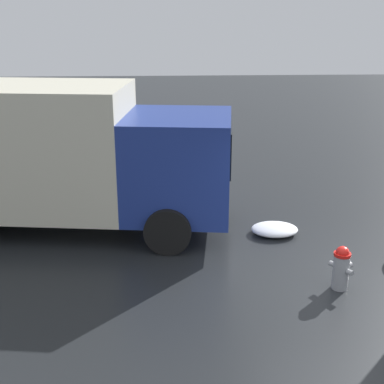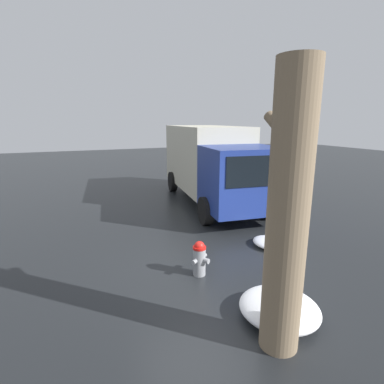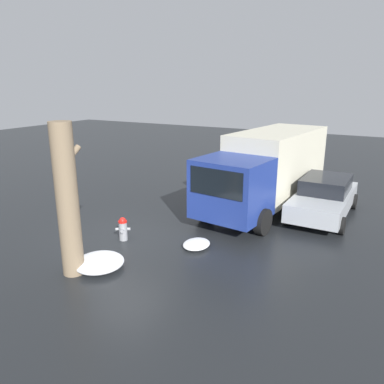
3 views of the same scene
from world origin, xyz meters
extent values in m
plane|color=black|center=(0.00, 0.00, 0.00)|extent=(60.00, 60.00, 0.00)
cylinder|color=gray|center=(0.00, 0.00, 0.30)|extent=(0.27, 0.27, 0.60)
cylinder|color=red|center=(0.00, 0.00, 0.62)|extent=(0.28, 0.28, 0.05)
sphere|color=red|center=(0.00, 0.00, 0.65)|extent=(0.23, 0.23, 0.23)
cylinder|color=gray|center=(-0.16, -0.10, 0.37)|extent=(0.14, 0.15, 0.11)
cylinder|color=gray|center=(0.10, -0.16, 0.37)|extent=(0.13, 0.13, 0.09)
cylinder|color=gray|center=(-0.10, 0.16, 0.37)|extent=(0.13, 0.13, 0.09)
cylinder|color=#7F6B51|center=(-2.34, -0.22, 1.99)|extent=(0.56, 0.56, 3.97)
cylinder|color=#7F6B51|center=(-2.08, -0.22, 3.10)|extent=(0.64, 0.16, 0.51)
cube|color=navy|center=(2.60, -2.63, 1.45)|extent=(2.34, 2.52, 1.99)
cube|color=black|center=(1.56, -2.50, 1.84)|extent=(0.27, 1.90, 0.88)
cube|color=beige|center=(6.23, -3.08, 1.73)|extent=(5.49, 2.91, 2.55)
cylinder|color=black|center=(2.56, -3.77, 0.45)|extent=(0.93, 0.39, 0.90)
cylinder|color=black|center=(2.84, -1.51, 0.45)|extent=(0.93, 0.39, 0.90)
cylinder|color=black|center=(7.39, -4.37, 0.45)|extent=(0.93, 0.39, 0.90)
cylinder|color=black|center=(7.67, -2.11, 0.45)|extent=(0.93, 0.39, 0.90)
cube|color=#ADB2B7|center=(5.37, -5.17, 0.61)|extent=(4.48, 1.90, 0.62)
cube|color=black|center=(5.59, -5.17, 1.20)|extent=(2.16, 1.64, 0.55)
cylinder|color=black|center=(3.84, -6.05, 0.30)|extent=(0.60, 0.21, 0.60)
cylinder|color=black|center=(3.87, -4.23, 0.30)|extent=(0.60, 0.21, 0.60)
cylinder|color=black|center=(6.86, -6.11, 0.30)|extent=(0.60, 0.21, 0.60)
cylinder|color=black|center=(6.90, -4.29, 0.30)|extent=(0.60, 0.21, 0.60)
ellipsoid|color=white|center=(0.63, -2.32, 0.10)|extent=(0.97, 0.79, 0.20)
ellipsoid|color=white|center=(-1.82, -0.64, 0.17)|extent=(1.35, 1.32, 0.34)
camera|label=1|loc=(2.86, 7.78, 4.42)|focal=50.00mm
camera|label=2|loc=(-5.32, 2.43, 3.22)|focal=28.00mm
camera|label=3|loc=(-8.67, -7.25, 4.85)|focal=35.00mm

